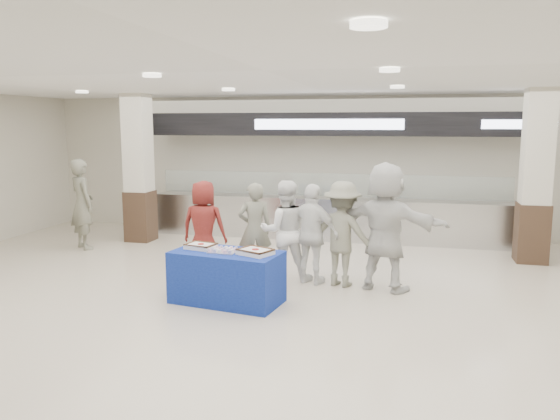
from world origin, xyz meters
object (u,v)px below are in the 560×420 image
(soldier_b, at_px, (342,234))
(sheet_cake_right, at_px, (255,251))
(sheet_cake_left, at_px, (201,246))
(cupcake_tray, at_px, (223,250))
(civilian_white, at_px, (386,227))
(display_table, at_px, (227,277))
(soldier_a, at_px, (255,229))
(civilian_maroon, at_px, (204,226))
(soldier_bg, at_px, (82,204))
(chef_tall, at_px, (285,231))
(chef_short, at_px, (313,234))

(soldier_b, bearing_deg, sheet_cake_right, 66.11)
(sheet_cake_left, relative_size, cupcake_tray, 1.14)
(civilian_white, bearing_deg, soldier_b, 10.33)
(display_table, xyz_separation_m, soldier_a, (-0.03, 1.55, 0.42))
(civilian_maroon, height_order, civilian_white, civilian_white)
(display_table, height_order, civilian_white, civilian_white)
(soldier_a, height_order, soldier_bg, soldier_bg)
(sheet_cake_left, height_order, chef_tall, chef_tall)
(sheet_cake_left, distance_m, sheet_cake_right, 0.90)
(sheet_cake_left, distance_m, chef_short, 1.84)
(sheet_cake_right, bearing_deg, cupcake_tray, 177.26)
(sheet_cake_left, xyz_separation_m, soldier_bg, (-3.60, 2.49, 0.14))
(soldier_b, bearing_deg, display_table, 54.55)
(cupcake_tray, relative_size, civilian_maroon, 0.25)
(sheet_cake_left, relative_size, civilian_maroon, 0.29)
(chef_short, height_order, soldier_bg, soldier_bg)
(chef_tall, relative_size, soldier_b, 0.99)
(soldier_a, bearing_deg, display_table, 70.97)
(cupcake_tray, relative_size, soldier_bg, 0.22)
(civilian_maroon, relative_size, chef_tall, 0.97)
(soldier_a, bearing_deg, cupcake_tray, 69.62)
(chef_short, relative_size, civilian_white, 0.81)
(chef_tall, height_order, chef_short, chef_tall)
(soldier_b, relative_size, civilian_white, 0.84)
(soldier_b, bearing_deg, chef_tall, 10.48)
(civilian_white, bearing_deg, sheet_cake_left, 39.68)
(sheet_cake_left, xyz_separation_m, soldier_b, (1.93, 1.14, 0.04))
(chef_short, xyz_separation_m, civilian_white, (1.15, -0.07, 0.19))
(display_table, relative_size, sheet_cake_right, 2.86)
(sheet_cake_right, bearing_deg, civilian_white, 35.27)
(soldier_b, relative_size, soldier_bg, 0.90)
(soldier_bg, bearing_deg, chef_tall, -160.85)
(cupcake_tray, bearing_deg, soldier_b, 39.84)
(soldier_bg, bearing_deg, soldier_b, -158.99)
(soldier_a, bearing_deg, sheet_cake_right, 86.46)
(sheet_cake_left, bearing_deg, civilian_maroon, 109.95)
(sheet_cake_right, relative_size, cupcake_tray, 1.35)
(civilian_maroon, height_order, soldier_b, soldier_b)
(cupcake_tray, height_order, soldier_b, soldier_b)
(civilian_maroon, height_order, soldier_a, civilian_maroon)
(chef_short, bearing_deg, sheet_cake_right, 85.03)
(sheet_cake_right, relative_size, civilian_maroon, 0.34)
(chef_short, bearing_deg, cupcake_tray, 69.09)
(sheet_cake_left, distance_m, chef_tall, 1.56)
(soldier_a, xyz_separation_m, chef_tall, (0.58, -0.23, 0.04))
(cupcake_tray, distance_m, civilian_white, 2.52)
(soldier_b, bearing_deg, sheet_cake_left, 45.48)
(civilian_maroon, bearing_deg, civilian_white, 170.98)
(chef_tall, height_order, civilian_white, civilian_white)
(cupcake_tray, height_order, chef_short, chef_short)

